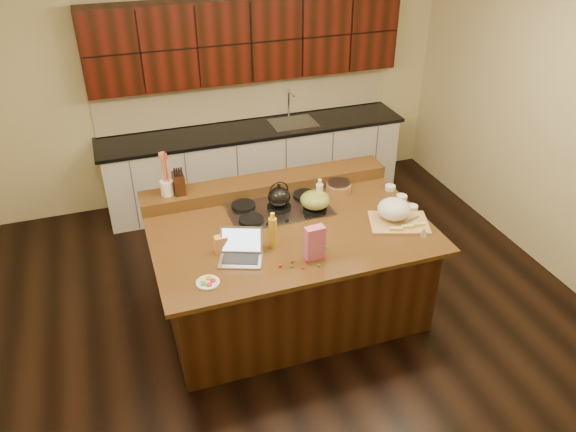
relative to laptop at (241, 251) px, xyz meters
name	(u,v)px	position (x,y,z in m)	size (l,w,h in m)	color
room	(290,183)	(0.52, 0.30, 0.37)	(5.52, 5.02, 2.72)	black
island	(290,269)	(0.52, 0.30, -0.52)	(2.40, 1.60, 0.92)	black
back_ledge	(266,184)	(0.52, 1.00, 0.00)	(2.40, 0.30, 0.12)	black
cooktop	(279,208)	(0.52, 0.60, -0.05)	(0.92, 0.52, 0.05)	gray
back_counter	(253,123)	(0.82, 2.52, 0.00)	(3.70, 0.66, 2.40)	silver
kettle	(279,197)	(0.52, 0.60, 0.07)	(0.20, 0.20, 0.18)	black
green_bowl	(315,200)	(0.82, 0.47, 0.06)	(0.27, 0.27, 0.15)	olive
laptop	(241,251)	(0.00, 0.00, 0.00)	(0.41, 0.37, 0.24)	#B7B7BC
oil_bottle	(273,233)	(0.29, 0.06, 0.07)	(0.07, 0.07, 0.27)	gold
vinegar_bottle	(319,197)	(0.87, 0.51, 0.06)	(0.06, 0.06, 0.25)	silver
wooden_tray	(395,212)	(1.42, 0.09, 0.03)	(0.60, 0.51, 0.20)	tan
ramekin_a	(402,198)	(1.67, 0.40, -0.04)	(0.10, 0.10, 0.04)	white
ramekin_b	(412,208)	(1.67, 0.20, -0.04)	(0.10, 0.10, 0.04)	white
ramekin_c	(390,188)	(1.66, 0.61, -0.04)	(0.10, 0.10, 0.04)	white
strainer_bowl	(339,188)	(1.16, 0.73, -0.02)	(0.24, 0.24, 0.09)	#996B3F
kitchen_timer	(424,232)	(1.55, -0.20, -0.03)	(0.08, 0.08, 0.07)	silver
pink_bag	(315,243)	(0.55, -0.20, 0.08)	(0.15, 0.08, 0.29)	#C85E83
candy_plate	(208,282)	(-0.32, -0.24, -0.06)	(0.18, 0.18, 0.01)	white
package_box	(221,244)	(-0.13, 0.12, 0.01)	(0.10, 0.07, 0.15)	#DA934D
utensil_crock	(167,188)	(-0.42, 1.00, 0.13)	(0.12, 0.12, 0.14)	white
knife_block	(179,183)	(-0.31, 1.00, 0.15)	(0.10, 0.16, 0.19)	black
gumdrop_0	(292,262)	(0.36, -0.21, -0.05)	(0.02, 0.02, 0.02)	red
gumdrop_1	(319,265)	(0.54, -0.32, -0.05)	(0.02, 0.02, 0.02)	#198C26
gumdrop_2	(303,268)	(0.42, -0.31, -0.05)	(0.02, 0.02, 0.02)	red
gumdrop_3	(313,249)	(0.58, -0.10, -0.05)	(0.02, 0.02, 0.02)	#198C26
gumdrop_4	(311,251)	(0.56, -0.11, -0.05)	(0.02, 0.02, 0.02)	red
gumdrop_5	(328,247)	(0.70, -0.11, -0.05)	(0.02, 0.02, 0.02)	#198C26
gumdrop_6	(307,261)	(0.47, -0.24, -0.05)	(0.02, 0.02, 0.02)	red
gumdrop_7	(291,266)	(0.34, -0.26, -0.05)	(0.02, 0.02, 0.02)	#198C26
gumdrop_8	(323,257)	(0.61, -0.23, -0.05)	(0.02, 0.02, 0.02)	red
gumdrop_9	(316,250)	(0.60, -0.11, -0.05)	(0.02, 0.02, 0.02)	#198C26
gumdrop_10	(280,266)	(0.26, -0.23, -0.05)	(0.02, 0.02, 0.02)	red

